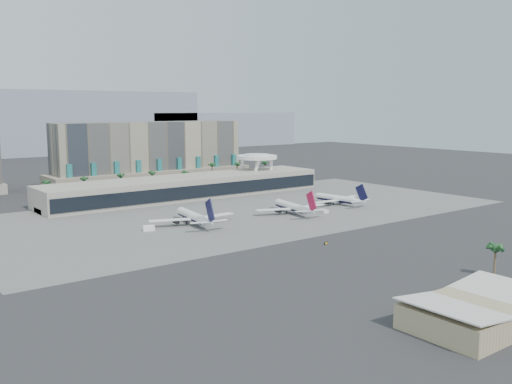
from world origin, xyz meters
TOP-DOWN VIEW (x-y plane):
  - ground at (0.00, 0.00)m, footprint 900.00×900.00m
  - apron_pad at (0.00, 55.00)m, footprint 260.00×130.00m
  - mountain_ridge at (27.88, 470.00)m, footprint 680.00×60.00m
  - hotel at (10.00, 174.41)m, footprint 140.00×30.00m
  - terminal at (0.00, 109.84)m, footprint 170.00×32.50m
  - saucer_structure at (55.00, 116.00)m, footprint 26.00×26.00m
  - palm_row at (7.00, 145.00)m, footprint 157.80×2.80m
  - hangar_left at (-45.00, -102.00)m, footprint 36.65×22.60m
  - airliner_left at (-37.90, 40.55)m, footprint 40.03×41.49m
  - airliner_centre at (14.26, 33.83)m, footprint 37.75×39.17m
  - airliner_right at (50.95, 39.34)m, footprint 35.56×36.77m
  - service_vehicle_a at (-59.81, 40.84)m, footprint 5.27×3.77m
  - service_vehicle_b at (27.96, 25.09)m, footprint 3.28×2.18m
  - taxiway_sign at (-17.33, -21.74)m, footprint 2.23×1.02m
  - near_palm_a at (-5.98, -83.30)m, footprint 6.00×6.00m

SIDE VIEW (x-z plane):
  - ground at x=0.00m, z-range 0.00..0.00m
  - apron_pad at x=0.00m, z-range 0.00..0.06m
  - taxiway_sign at x=-17.33m, z-range 0.00..1.02m
  - service_vehicle_b at x=27.96m, z-range 0.00..1.57m
  - service_vehicle_a at x=-59.81m, z-range 0.00..2.33m
  - hangar_left at x=-45.00m, z-range -0.58..6.98m
  - airliner_right at x=50.95m, z-range -3.15..9.56m
  - airliner_centre at x=14.26m, z-range -3.37..10.24m
  - airliner_left at x=-37.90m, z-range -3.56..10.81m
  - terminal at x=0.00m, z-range -0.73..13.77m
  - near_palm_a at x=-5.98m, z-range 2.47..13.03m
  - palm_row at x=7.00m, z-range 3.95..17.05m
  - hotel at x=10.00m, z-range -4.19..37.81m
  - saucer_structure at x=55.00m, z-range 7.51..29.40m
  - mountain_ridge at x=27.88m, z-range -5.11..64.89m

